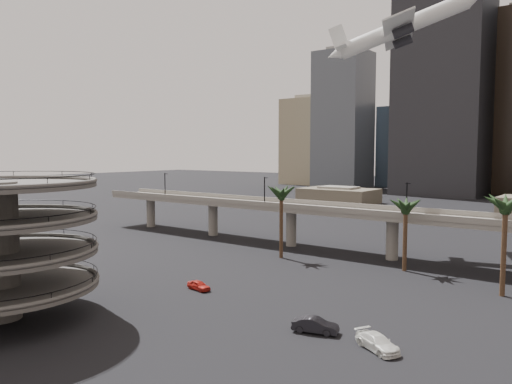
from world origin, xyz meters
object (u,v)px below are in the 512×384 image
Objects in this scene: overpass at (338,215)px; car_a at (199,285)px; car_b at (315,325)px; car_c at (377,342)px; airborne_jet at (401,28)px.

overpass reaches higher than car_a.
car_b reaches higher than car_c.
car_b is 7.38m from car_c.
overpass is at bearing 3.14° from car_a.
overpass is at bearing 61.38° from car_c.
overpass is at bearing -131.75° from airborne_jet.
overpass is 25.67× the size of car_b.
car_a is (-8.84, -51.51, -44.46)m from airborne_jet.
overpass is 36.73m from car_a.
car_a is at bearing 109.26° from car_c.
airborne_jet reaches higher than overpass.
car_c is at bearing -57.43° from overpass.
airborne_jet is at bearing 48.67° from car_c.
overpass is 41.26m from airborne_jet.
overpass is 4.25× the size of airborne_jet.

